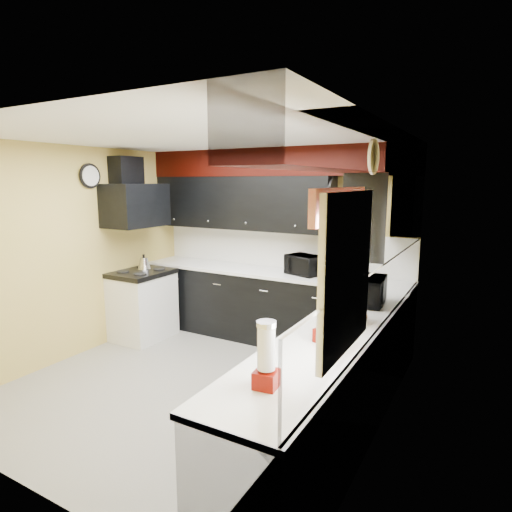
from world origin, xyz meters
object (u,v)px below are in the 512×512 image
(utensil_crock, at_px, (350,274))
(knife_block, at_px, (327,267))
(toaster_oven, at_px, (304,265))
(kettle, at_px, (144,263))
(microwave, at_px, (367,291))

(utensil_crock, relative_size, knife_block, 0.69)
(toaster_oven, xyz_separation_m, kettle, (-2.05, -0.65, -0.07))
(toaster_oven, distance_m, kettle, 2.15)
(microwave, bearing_deg, toaster_oven, 41.88)
(knife_block, bearing_deg, toaster_oven, 166.35)
(utensil_crock, xyz_separation_m, kettle, (-2.66, -0.58, -0.03))
(microwave, bearing_deg, kettle, 78.33)
(microwave, distance_m, kettle, 3.10)
(toaster_oven, xyz_separation_m, utensil_crock, (0.61, -0.07, -0.04))
(toaster_oven, distance_m, microwave, 1.37)
(kettle, bearing_deg, knife_block, 15.36)
(kettle, bearing_deg, toaster_oven, 17.59)
(knife_block, bearing_deg, kettle, -177.75)
(toaster_oven, height_order, kettle, toaster_oven)
(knife_block, height_order, kettle, knife_block)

